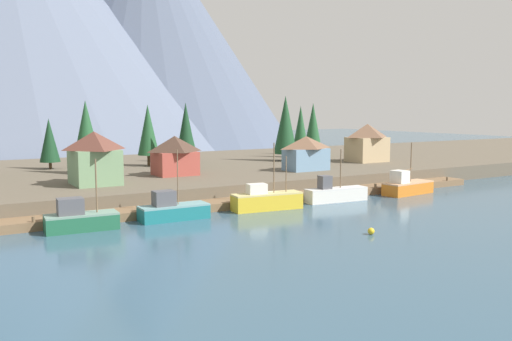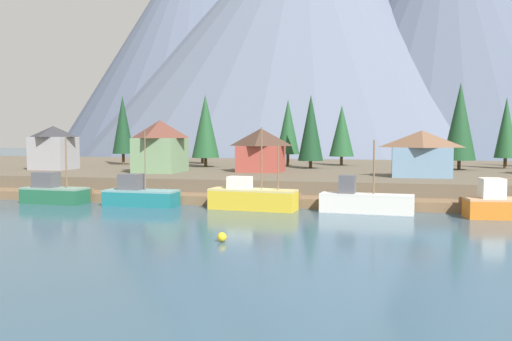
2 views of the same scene
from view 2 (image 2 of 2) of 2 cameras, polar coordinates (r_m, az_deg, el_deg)
name	(u,v)px [view 2 (image 2 of 2)]	position (r m, az deg, el deg)	size (l,w,h in m)	color
ground_plane	(292,193)	(78.31, 3.77, -2.31)	(400.00, 400.00, 1.00)	#335166
dock	(266,201)	(60.60, 1.02, -3.13)	(80.00, 4.00, 1.60)	brown
shoreline_bank	(304,174)	(89.97, 5.02, -0.41)	(400.00, 56.00, 2.50)	brown
mountain_west_peak	(199,41)	(212.69, -5.97, 13.17)	(104.26, 104.26, 85.19)	#4C566B
mountain_central_peak	(302,33)	(199.44, 4.82, 14.03)	(153.10, 153.10, 86.68)	slate
mountain_east_peak	(448,30)	(193.77, 19.22, 13.53)	(107.29, 107.29, 82.63)	#4C566B
fishing_boat_green	(53,192)	(66.28, -20.24, -2.14)	(7.56, 3.31, 7.50)	#1E5B3D
fishing_boat_teal	(140,195)	(61.32, -11.95, -2.52)	(8.04, 3.00, 8.12)	#196B70
fishing_boat_yellow	(252,198)	(56.90, -0.44, -2.85)	(9.33, 3.55, 8.51)	gold
fishing_boat_white	(365,201)	(55.68, 11.17, -3.16)	(9.26, 2.99, 7.24)	silver
fishing_boat_orange	(511,205)	(56.27, 24.86, -3.28)	(8.88, 3.95, 7.75)	#CC6B1E
house_red	(261,150)	(77.77, 0.51, 2.18)	(6.49, 5.48, 6.11)	#9E4238
house_grey	(54,147)	(88.24, -20.21, 2.27)	(5.84, 5.46, 6.52)	gray
house_green	(160,146)	(77.88, -9.88, 2.55)	(6.18, 7.17, 7.24)	#6B8E66
house_blue	(421,153)	(70.86, 16.75, 1.72)	(7.39, 4.48, 5.75)	#6689A8
conifer_near_left	(506,128)	(93.26, 24.47, 4.06)	(3.38, 3.38, 11.02)	#4C3823
conifer_near_right	(311,128)	(85.64, 5.69, 4.42)	(3.89, 3.89, 11.39)	#4C3823
conifer_mid_left	(123,125)	(98.98, -13.62, 4.60)	(3.70, 3.70, 11.93)	#4C3823
conifer_back_left	(202,136)	(100.17, -5.59, 3.56)	(3.41, 3.41, 8.68)	#4C3823
conifer_back_right	(342,131)	(94.47, 8.86, 4.07)	(4.16, 4.16, 10.17)	#4C3823
conifer_centre	(288,127)	(92.60, 3.33, 4.53)	(3.84, 3.84, 11.11)	#4C3823
conifer_far_left	(205,126)	(89.59, -5.26, 4.59)	(4.45, 4.45, 11.67)	#4C3823
conifer_far_right	(460,121)	(87.00, 20.36, 4.78)	(4.69, 4.69, 12.90)	#4C3823
channel_buoy	(222,237)	(40.22, -3.54, -6.89)	(0.70, 0.70, 0.70)	gold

